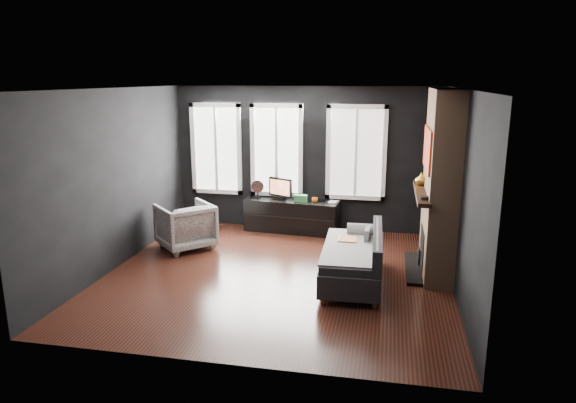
% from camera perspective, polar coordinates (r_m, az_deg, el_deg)
% --- Properties ---
extents(floor, '(5.00, 5.00, 0.00)m').
position_cam_1_polar(floor, '(7.70, -1.18, -8.11)').
color(floor, black).
rests_on(floor, ground).
extents(ceiling, '(5.00, 5.00, 0.00)m').
position_cam_1_polar(ceiling, '(7.15, -1.28, 12.43)').
color(ceiling, white).
rests_on(ceiling, ground).
extents(wall_back, '(5.00, 0.02, 2.70)m').
position_cam_1_polar(wall_back, '(9.72, 1.96, 4.74)').
color(wall_back, black).
rests_on(wall_back, ground).
extents(wall_left, '(0.02, 5.00, 2.70)m').
position_cam_1_polar(wall_left, '(8.21, -18.55, 2.39)').
color(wall_left, black).
rests_on(wall_left, ground).
extents(wall_right, '(0.02, 5.00, 2.70)m').
position_cam_1_polar(wall_right, '(7.20, 18.58, 0.89)').
color(wall_right, black).
rests_on(wall_right, ground).
extents(windows, '(4.00, 0.16, 1.76)m').
position_cam_1_polar(windows, '(9.66, -0.72, 10.83)').
color(windows, white).
rests_on(windows, wall_back).
extents(fireplace, '(0.70, 1.62, 2.70)m').
position_cam_1_polar(fireplace, '(7.76, 16.59, 1.92)').
color(fireplace, '#93724C').
rests_on(fireplace, floor).
extents(sofa, '(0.95, 1.82, 0.77)m').
position_cam_1_polar(sofa, '(7.36, 7.15, -6.05)').
color(sofa, black).
rests_on(sofa, floor).
extents(stripe_pillow, '(0.09, 0.30, 0.30)m').
position_cam_1_polar(stripe_pillow, '(7.63, 8.79, -4.03)').
color(stripe_pillow, gray).
rests_on(stripe_pillow, sofa).
extents(armchair, '(1.15, 1.15, 0.86)m').
position_cam_1_polar(armchair, '(8.90, -11.34, -2.42)').
color(armchair, silver).
rests_on(armchair, floor).
extents(media_console, '(1.81, 0.73, 0.61)m').
position_cam_1_polar(media_console, '(9.72, 0.47, -1.56)').
color(media_console, black).
rests_on(media_console, floor).
extents(monitor, '(0.52, 0.32, 0.47)m').
position_cam_1_polar(monitor, '(9.65, -0.84, 1.60)').
color(monitor, black).
rests_on(monitor, media_console).
extents(desk_fan, '(0.29, 0.29, 0.34)m').
position_cam_1_polar(desk_fan, '(9.85, -3.41, 1.45)').
color(desk_fan, gray).
rests_on(desk_fan, media_console).
extents(mug, '(0.12, 0.10, 0.11)m').
position_cam_1_polar(mug, '(9.48, 2.99, 0.25)').
color(mug, orange).
rests_on(mug, media_console).
extents(book, '(0.15, 0.04, 0.21)m').
position_cam_1_polar(book, '(9.51, 4.60, 0.57)').
color(book, '#B6A68D').
rests_on(book, media_console).
extents(storage_box, '(0.24, 0.16, 0.13)m').
position_cam_1_polar(storage_box, '(9.52, 1.44, 0.38)').
color(storage_box, '#2E713C').
rests_on(storage_box, media_console).
extents(mantel_vase, '(0.24, 0.24, 0.18)m').
position_cam_1_polar(mantel_vase, '(8.19, 14.57, 2.43)').
color(mantel_vase, gold).
rests_on(mantel_vase, fireplace).
extents(mantel_clock, '(0.17, 0.17, 0.04)m').
position_cam_1_polar(mantel_clock, '(7.23, 14.94, 0.39)').
color(mantel_clock, black).
rests_on(mantel_clock, fireplace).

